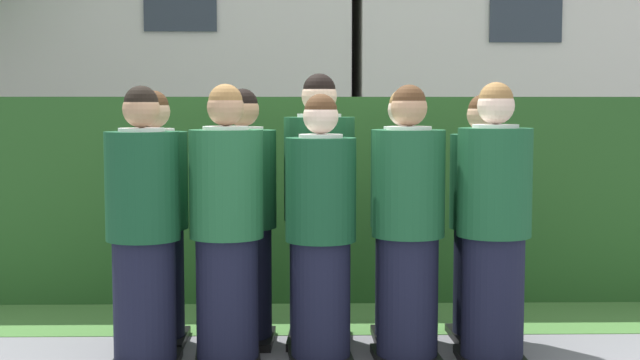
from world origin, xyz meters
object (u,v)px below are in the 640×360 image
object	(u,v)px
student_rear_row_0	(155,224)
student_rear_row_3	(404,222)
student_front_row_0	(143,235)
student_rear_row_2	(319,216)
student_front_row_2	(320,237)
student_rear_row_1	(243,223)
student_front_row_4	(494,231)
student_front_row_3	(408,232)
student_rear_row_4	(481,224)
student_front_row_1	(227,233)

from	to	relation	value
student_rear_row_0	student_rear_row_3	world-z (taller)	student_rear_row_3
student_front_row_0	student_rear_row_2	distance (m)	1.13
student_front_row_2	student_rear_row_3	world-z (taller)	student_rear_row_3
student_front_row_2	student_rear_row_3	size ratio (longest dim) A/B	0.98
student_front_row_2	student_rear_row_1	bearing A→B (deg)	137.18
student_front_row_2	student_front_row_4	size ratio (longest dim) A/B	0.96
student_front_row_3	student_rear_row_4	bearing A→B (deg)	42.34
student_front_row_2	student_rear_row_1	size ratio (longest dim) A/B	0.98
student_front_row_1	student_rear_row_3	xyz separation A→B (m)	(1.07, 0.48, -0.01)
student_front_row_1	student_rear_row_3	size ratio (longest dim) A/B	1.01
student_front_row_3	student_rear_row_2	xyz separation A→B (m)	(-0.50, 0.44, 0.04)
student_front_row_4	student_rear_row_1	xyz separation A→B (m)	(-1.47, 0.47, -0.01)
student_front_row_2	student_rear_row_3	bearing A→B (deg)	40.35
student_front_row_1	student_front_row_2	bearing A→B (deg)	2.87
student_front_row_4	student_front_row_3	bearing A→B (deg)	175.27
student_rear_row_0	student_rear_row_1	xyz separation A→B (m)	(0.55, -0.01, 0.01)
student_rear_row_0	student_front_row_2	bearing A→B (deg)	-23.56
student_rear_row_3	student_rear_row_4	xyz separation A→B (m)	(0.50, 0.03, -0.02)
student_front_row_4	student_rear_row_1	size ratio (longest dim) A/B	1.02
student_rear_row_1	student_rear_row_3	size ratio (longest dim) A/B	1.00
student_rear_row_2	student_rear_row_3	distance (m)	0.53
student_front_row_3	student_rear_row_0	xyz separation A→B (m)	(-1.53, 0.44, -0.01)
student_front_row_3	student_rear_row_0	bearing A→B (deg)	164.05
student_rear_row_1	student_rear_row_2	size ratio (longest dim) A/B	0.94
student_front_row_0	student_rear_row_4	distance (m)	2.11
student_rear_row_0	student_rear_row_3	bearing A→B (deg)	0.30
student_front_row_0	student_rear_row_0	distance (m)	0.51
student_rear_row_3	student_front_row_3	bearing A→B (deg)	-93.39
student_front_row_1	student_front_row_3	bearing A→B (deg)	1.94
student_front_row_3	student_rear_row_3	size ratio (longest dim) A/B	1.01
student_front_row_4	student_rear_row_0	distance (m)	2.07
student_rear_row_3	student_rear_row_4	bearing A→B (deg)	3.88
student_front_row_2	student_rear_row_3	xyz separation A→B (m)	(0.53, 0.45, 0.02)
student_front_row_0	student_rear_row_0	size ratio (longest dim) A/B	1.01
student_front_row_4	student_rear_row_3	distance (m)	0.67
student_front_row_2	student_rear_row_0	xyz separation A→B (m)	(-1.02, 0.44, 0.01)
student_front_row_3	student_rear_row_3	xyz separation A→B (m)	(0.03, 0.44, -0.01)
student_rear_row_2	student_rear_row_3	xyz separation A→B (m)	(0.53, 0.00, -0.05)
student_rear_row_3	student_rear_row_4	size ratio (longest dim) A/B	1.02
student_rear_row_3	student_front_row_2	bearing A→B (deg)	-139.65
student_front_row_4	student_rear_row_2	size ratio (longest dim) A/B	0.96
student_front_row_0	student_front_row_2	world-z (taller)	student_front_row_0
student_front_row_1	student_front_row_0	bearing A→B (deg)	-175.22
student_front_row_0	student_rear_row_1	distance (m)	0.73
student_front_row_2	student_rear_row_1	distance (m)	0.64
student_rear_row_3	student_rear_row_2	bearing A→B (deg)	-179.82
student_front_row_0	student_front_row_1	distance (m)	0.47
student_rear_row_1	student_rear_row_3	distance (m)	1.00
student_front_row_1	student_rear_row_1	xyz separation A→B (m)	(0.06, 0.46, -0.01)
student_rear_row_3	student_front_row_0	bearing A→B (deg)	-161.31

